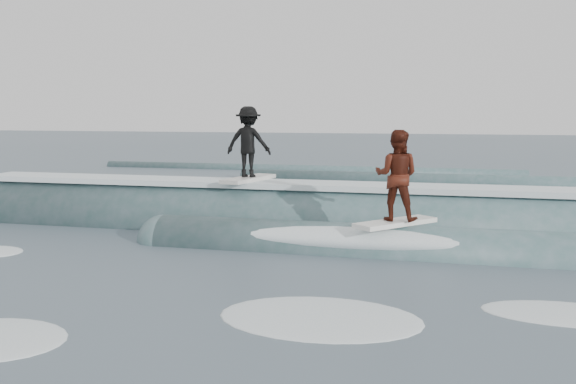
# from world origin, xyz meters

# --- Properties ---
(ground) EXTENTS (160.00, 160.00, 0.00)m
(ground) POSITION_xyz_m (0.00, 0.00, 0.00)
(ground) COLOR #425460
(ground) RESTS_ON ground
(breaking_wave) EXTENTS (21.10, 3.94, 2.33)m
(breaking_wave) POSITION_xyz_m (0.31, 5.48, 0.04)
(breaking_wave) COLOR #335756
(breaking_wave) RESTS_ON ground
(surfer_black) EXTENTS (1.18, 2.07, 1.92)m
(surfer_black) POSITION_xyz_m (-1.32, 5.86, 2.18)
(surfer_black) COLOR silver
(surfer_black) RESTS_ON ground
(surfer_red) EXTENTS (1.70, 1.89, 2.02)m
(surfer_red) POSITION_xyz_m (2.68, 3.66, 1.61)
(surfer_red) COLOR white
(surfer_red) RESTS_ON ground
(whitewater) EXTENTS (13.38, 5.86, 0.10)m
(whitewater) POSITION_xyz_m (1.06, -0.87, 0.00)
(whitewater) COLOR white
(whitewater) RESTS_ON ground
(far_swells) EXTENTS (39.13, 8.65, 0.80)m
(far_swells) POSITION_xyz_m (-2.44, 17.65, 0.00)
(far_swells) COLOR #335756
(far_swells) RESTS_ON ground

